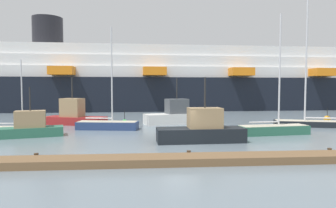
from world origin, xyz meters
TOP-DOWN VIEW (x-y plane):
  - ground_plane at (0.00, 0.00)m, footprint 600.00×600.00m
  - dock_pier at (0.00, -4.64)m, footprint 21.43×1.83m
  - sailboat_0 at (8.90, 4.71)m, footprint 6.46×2.41m
  - sailboat_1 at (15.16, 9.53)m, footprint 7.54×3.82m
  - sailboat_2 at (-6.24, 9.11)m, footprint 6.23×2.62m
  - sailboat_3 at (-14.21, 7.65)m, footprint 4.88×1.85m
  - fishing_boat_0 at (1.82, 1.69)m, footprint 6.78×2.34m
  - fishing_boat_1 at (-10.50, 13.40)m, footprint 7.31×4.30m
  - fishing_boat_2 at (-12.40, 5.16)m, footprint 6.05×3.25m
  - fishing_boat_3 at (0.94, 13.25)m, footprint 7.21×4.13m
  - channel_buoy_0 at (19.61, 13.45)m, footprint 0.77×0.77m
  - channel_buoy_1 at (-4.86, 13.48)m, footprint 0.53×0.53m
  - cruise_ship at (-1.26, 37.67)m, footprint 109.49×19.65m

SIDE VIEW (x-z plane):
  - ground_plane at x=0.00m, z-range 0.00..0.00m
  - dock_pier at x=0.00m, z-range -0.04..0.47m
  - channel_buoy_1 at x=-4.86m, z-range -0.52..1.09m
  - sailboat_3 at x=-14.21m, z-range -3.03..3.72m
  - channel_buoy_0 at x=19.61m, z-range -0.47..1.25m
  - sailboat_2 at x=-6.24m, z-range -4.54..5.58m
  - sailboat_0 at x=8.90m, z-range -4.78..5.88m
  - sailboat_1 at x=15.16m, z-range -6.55..7.85m
  - fishing_boat_2 at x=-12.40m, z-range -1.32..2.92m
  - fishing_boat_0 at x=1.82m, z-range -1.56..3.41m
  - fishing_boat_3 at x=0.94m, z-range -1.64..3.63m
  - fishing_boat_1 at x=-10.50m, z-range -1.70..3.70m
  - cruise_ship at x=-1.26m, z-range -3.19..14.16m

